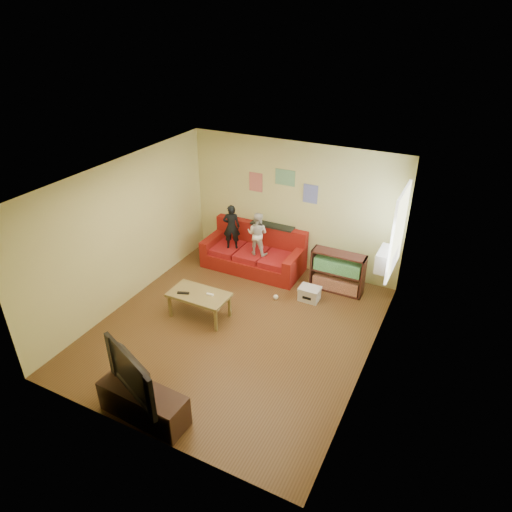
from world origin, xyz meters
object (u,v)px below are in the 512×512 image
at_px(child_b, 257,234).
at_px(bookshelf, 337,274).
at_px(file_box, 309,294).
at_px(child_a, 231,227).
at_px(tv_stand, 144,403).
at_px(coffee_table, 199,297).
at_px(television, 138,371).
at_px(sofa, 255,254).

bearing_deg(child_b, bookshelf, 179.03).
distance_m(child_b, file_box, 1.63).
bearing_deg(child_b, child_a, -3.28).
distance_m(bookshelf, tv_stand, 4.43).
distance_m(coffee_table, file_box, 2.11).
relative_size(child_b, bookshelf, 0.88).
bearing_deg(television, coffee_table, 126.96).
xyz_separation_m(child_a, child_b, (0.60, 0.00, -0.03)).
bearing_deg(television, bookshelf, 94.94).
relative_size(child_b, coffee_table, 0.85).
bearing_deg(child_a, sofa, 176.00).
height_order(child_b, file_box, child_b).
xyz_separation_m(child_a, bookshelf, (2.30, 0.07, -0.55)).
relative_size(coffee_table, file_box, 2.70).
height_order(file_box, television, television).
bearing_deg(bookshelf, coffee_table, -135.03).
height_order(sofa, bookshelf, sofa).
bearing_deg(coffee_table, sofa, 87.73).
relative_size(child_a, child_b, 1.06).
relative_size(child_a, tv_stand, 0.76).
distance_m(child_b, tv_stand, 4.21).
bearing_deg(television, tv_stand, 0.00).
bearing_deg(coffee_table, tv_stand, -75.73).
relative_size(child_a, television, 0.82).
bearing_deg(file_box, television, -105.30).
height_order(sofa, file_box, sofa).
bearing_deg(sofa, child_b, -49.23).
bearing_deg(child_b, coffee_table, 79.73).
bearing_deg(bookshelf, child_a, -178.29).
height_order(file_box, tv_stand, tv_stand).
bearing_deg(child_b, file_box, 156.72).
relative_size(sofa, bookshelf, 2.02).
relative_size(sofa, television, 1.77).
xyz_separation_m(bookshelf, tv_stand, (-1.35, -4.22, -0.13)).
distance_m(child_a, tv_stand, 4.31).
bearing_deg(child_a, child_b, 155.24).
relative_size(coffee_table, television, 0.90).
height_order(coffee_table, bookshelf, bookshelf).
bearing_deg(television, child_b, 117.56).
bearing_deg(bookshelf, sofa, 176.82).
distance_m(sofa, bookshelf, 1.85).
distance_m(sofa, child_a, 0.78).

